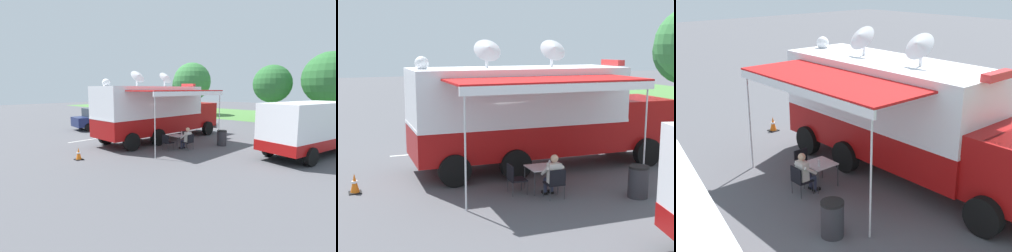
{
  "view_description": "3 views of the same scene",
  "coord_description": "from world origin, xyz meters",
  "views": [
    {
      "loc": [
        12.16,
        -11.47,
        3.35
      ],
      "look_at": [
        1.29,
        0.24,
        1.09
      ],
      "focal_mm": 28.14,
      "sensor_mm": 36.0,
      "label": 1
    },
    {
      "loc": [
        14.12,
        -5.97,
        4.23
      ],
      "look_at": [
        0.42,
        -0.58,
        1.62
      ],
      "focal_mm": 48.65,
      "sensor_mm": 36.0,
      "label": 2
    },
    {
      "loc": [
        10.24,
        9.16,
        5.98
      ],
      "look_at": [
        1.15,
        -0.74,
        1.45
      ],
      "focal_mm": 48.29,
      "sensor_mm": 36.0,
      "label": 3
    }
  ],
  "objects": [
    {
      "name": "folding_chair_at_table",
      "position": [
        3.32,
        -0.24,
        0.51
      ],
      "size": [
        0.49,
        0.49,
        0.87
      ],
      "color": "black",
      "rests_on": "ground"
    },
    {
      "name": "folding_table",
      "position": [
        2.52,
        -0.29,
        0.67
      ],
      "size": [
        0.82,
        0.82,
        0.73
      ],
      "color": "silver",
      "rests_on": "ground"
    },
    {
      "name": "water_bottle",
      "position": [
        2.7,
        -0.12,
        0.83
      ],
      "size": [
        0.07,
        0.07,
        0.22
      ],
      "color": "silver",
      "rests_on": "folding_table"
    },
    {
      "name": "tree_right_of_centre",
      "position": [
        1.24,
        16.29,
        3.86
      ],
      "size": [
        3.93,
        3.93,
        5.84
      ],
      "color": "brown",
      "rests_on": "ground"
    },
    {
      "name": "ground_plane",
      "position": [
        0.0,
        0.0,
        0.0
      ],
      "size": [
        100.0,
        100.0,
        0.0
      ],
      "primitive_type": "plane",
      "color": "#515156"
    },
    {
      "name": "grass_verge",
      "position": [
        0.0,
        20.88,
        0.0
      ],
      "size": [
        80.0,
        14.0,
        0.01
      ],
      "primitive_type": "cube",
      "color": "#4C7F3D",
      "rests_on": "ground"
    },
    {
      "name": "seated_responder",
      "position": [
        3.13,
        -0.23,
        0.65
      ],
      "size": [
        0.67,
        0.56,
        1.25
      ],
      "color": "silver",
      "rests_on": "ground"
    },
    {
      "name": "tree_left_of_centre",
      "position": [
        -9.27,
        16.25,
        4.3
      ],
      "size": [
        4.88,
        4.88,
        6.74
      ],
      "color": "brown",
      "rests_on": "ground"
    },
    {
      "name": "car_far_corner",
      "position": [
        -8.87,
        4.67,
        0.88
      ],
      "size": [
        4.22,
        2.06,
        1.76
      ],
      "color": "silver",
      "rests_on": "ground"
    },
    {
      "name": "folding_chair_beside_table",
      "position": [
        2.49,
        -1.14,
        0.51
      ],
      "size": [
        0.49,
        0.49,
        0.87
      ],
      "color": "black",
      "rests_on": "ground"
    },
    {
      "name": "trash_bin",
      "position": [
        4.03,
        1.99,
        0.46
      ],
      "size": [
        0.57,
        0.57,
        0.91
      ],
      "color": "#2D2D33",
      "rests_on": "ground"
    },
    {
      "name": "car_behind_truck",
      "position": [
        -7.18,
        0.74,
        0.88
      ],
      "size": [
        2.47,
        4.42,
        1.76
      ],
      "color": "navy",
      "rests_on": "ground"
    },
    {
      "name": "tree_far_right",
      "position": [
        6.31,
        17.24,
        4.31
      ],
      "size": [
        5.01,
        5.01,
        6.82
      ],
      "color": "brown",
      "rests_on": "ground"
    },
    {
      "name": "support_truck",
      "position": [
        8.58,
        3.08,
        1.39
      ],
      "size": [
        3.59,
        7.09,
        2.7
      ],
      "color": "white",
      "rests_on": "ground"
    },
    {
      "name": "tree_far_left",
      "position": [
        -9.96,
        16.45,
        3.84
      ],
      "size": [
        4.44,
        4.44,
        6.06
      ],
      "color": "brown",
      "rests_on": "ground"
    },
    {
      "name": "traffic_cone",
      "position": [
        0.72,
        -5.41,
        0.28
      ],
      "size": [
        0.36,
        0.36,
        0.58
      ],
      "color": "black",
      "rests_on": "ground"
    },
    {
      "name": "lot_stripe",
      "position": [
        -3.38,
        -1.49,
        0.0
      ],
      "size": [
        0.24,
        4.8,
        0.01
      ],
      "primitive_type": "cube",
      "rotation": [
        0.0,
        0.0,
        -0.03
      ],
      "color": "silver",
      "rests_on": "ground"
    },
    {
      "name": "command_truck",
      "position": [
        0.05,
        0.75,
        1.95
      ],
      "size": [
        5.0,
        9.55,
        4.53
      ],
      "color": "#9E0F0F",
      "rests_on": "ground"
    }
  ]
}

